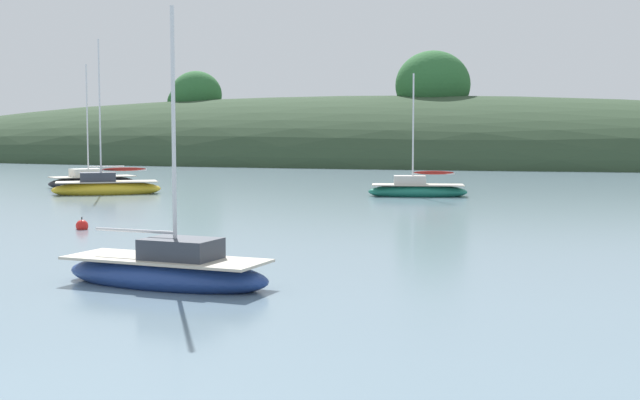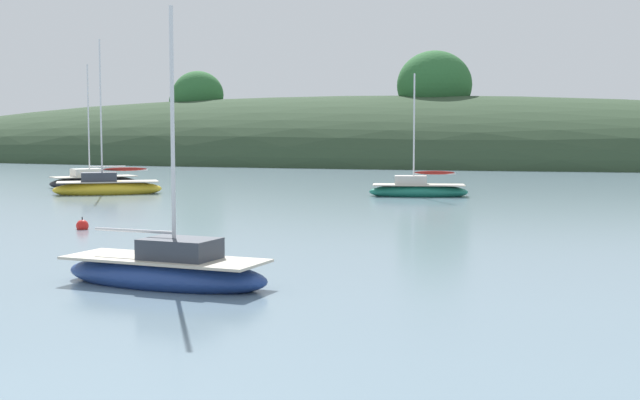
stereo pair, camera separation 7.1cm
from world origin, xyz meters
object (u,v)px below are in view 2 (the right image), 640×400
Objects in this scene: sailboat_blue_center at (93,181)px; mooring_buoy_outer at (82,226)px; sailboat_cream_ketch at (107,187)px; sailboat_black_sloop at (166,271)px; sailboat_navy_dinghy at (418,190)px.

mooring_buoy_outer is at bearing -55.01° from sailboat_blue_center.
sailboat_cream_ketch reaches higher than sailboat_blue_center.
sailboat_navy_dinghy is at bearing 92.47° from sailboat_black_sloop.
sailboat_navy_dinghy is 12.77× the size of mooring_buoy_outer.
sailboat_cream_ketch is 29.95m from sailboat_black_sloop.
sailboat_navy_dinghy is at bearing 15.02° from sailboat_cream_ketch.
sailboat_cream_ketch is at bearing -164.98° from sailboat_navy_dinghy.
sailboat_navy_dinghy is 1.09× the size of sailboat_black_sloop.
sailboat_black_sloop is at bearing -51.70° from sailboat_blue_center.
sailboat_cream_ketch is 1.30× the size of sailboat_navy_dinghy.
sailboat_navy_dinghy is 21.13m from mooring_buoy_outer.
mooring_buoy_outer is (14.38, -20.54, -0.24)m from sailboat_blue_center.
sailboat_navy_dinghy is 0.85× the size of sailboat_blue_center.
sailboat_cream_ketch is 7.11m from sailboat_blue_center.
sailboat_blue_center is 25.08m from mooring_buoy_outer.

